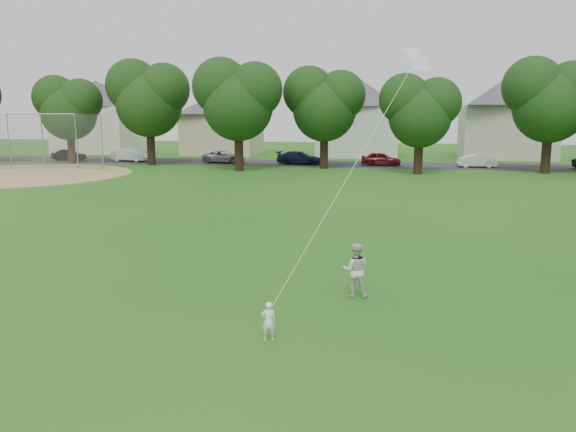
% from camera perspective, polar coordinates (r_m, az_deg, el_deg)
% --- Properties ---
extents(ground, '(160.00, 160.00, 0.00)m').
position_cam_1_polar(ground, '(14.28, -6.61, -10.41)').
color(ground, '#185212').
rests_on(ground, ground).
extents(street, '(90.00, 7.00, 0.01)m').
position_cam_1_polar(street, '(55.10, 6.40, 5.25)').
color(street, '#2D2D30').
rests_on(street, ground).
extents(dirt_infield, '(18.00, 18.00, 0.02)m').
position_cam_1_polar(dirt_infield, '(50.84, -25.72, 3.83)').
color(dirt_infield, '#9E7F51').
rests_on(dirt_infield, ground).
extents(toddler, '(0.39, 0.32, 0.91)m').
position_cam_1_polar(toddler, '(12.84, -1.99, -10.63)').
color(toddler, white).
rests_on(toddler, ground).
extents(older_boy, '(0.79, 0.65, 1.53)m').
position_cam_1_polar(older_boy, '(15.73, 6.86, -5.48)').
color(older_boy, silver).
rests_on(older_boy, ground).
extents(kite, '(2.25, 5.09, 11.44)m').
position_cam_1_polar(kite, '(16.26, 7.18, 5.83)').
color(kite, white).
rests_on(kite, ground).
extents(baseball_backstop, '(10.62, 4.40, 4.84)m').
position_cam_1_polar(baseball_backstop, '(54.39, -23.82, 6.91)').
color(baseball_backstop, gray).
rests_on(baseball_backstop, ground).
extents(tree_row, '(83.55, 9.70, 10.20)m').
position_cam_1_polar(tree_row, '(49.00, 8.05, 11.92)').
color(tree_row, black).
rests_on(tree_row, ground).
extents(parked_cars, '(63.67, 2.48, 1.29)m').
position_cam_1_polar(parked_cars, '(54.01, 6.96, 5.79)').
color(parked_cars, black).
rests_on(parked_cars, ground).
extents(house_row, '(77.67, 13.99, 10.45)m').
position_cam_1_polar(house_row, '(64.82, 7.36, 10.49)').
color(house_row, white).
rests_on(house_row, ground).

